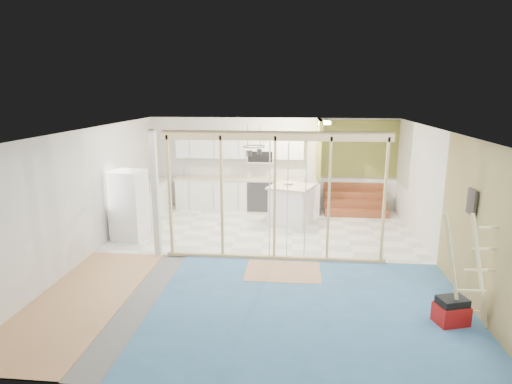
# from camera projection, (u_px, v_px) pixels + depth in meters

# --- Properties ---
(room) EXTENTS (7.01, 8.01, 2.61)m
(room) POSITION_uv_depth(u_px,v_px,m) (259.00, 197.00, 8.38)
(room) COLOR slate
(room) RESTS_ON ground
(floor_overlays) EXTENTS (7.00, 8.00, 0.03)m
(floor_overlays) POSITION_uv_depth(u_px,v_px,m) (263.00, 258.00, 8.73)
(floor_overlays) COLOR white
(floor_overlays) RESTS_ON room
(stud_frame) EXTENTS (4.66, 0.14, 2.60)m
(stud_frame) POSITION_uv_depth(u_px,v_px,m) (247.00, 182.00, 8.33)
(stud_frame) COLOR tan
(stud_frame) RESTS_ON room
(base_cabinets) EXTENTS (4.45, 2.24, 0.93)m
(base_cabinets) POSITION_uv_depth(u_px,v_px,m) (213.00, 196.00, 11.97)
(base_cabinets) COLOR white
(base_cabinets) RESTS_ON room
(upper_cabinets) EXTENTS (3.60, 0.41, 0.85)m
(upper_cabinets) POSITION_uv_depth(u_px,v_px,m) (242.00, 146.00, 12.03)
(upper_cabinets) COLOR white
(upper_cabinets) RESTS_ON room
(green_partition) EXTENTS (2.25, 1.51, 2.60)m
(green_partition) POSITION_uv_depth(u_px,v_px,m) (345.00, 179.00, 11.81)
(green_partition) COLOR olive
(green_partition) RESTS_ON room
(pot_rack) EXTENTS (0.52, 0.52, 0.72)m
(pot_rack) POSITION_uv_depth(u_px,v_px,m) (254.00, 149.00, 10.08)
(pot_rack) COLOR black
(pot_rack) RESTS_ON room
(sheathing_panel) EXTENTS (0.02, 4.00, 2.60)m
(sheathing_panel) POSITION_uv_depth(u_px,v_px,m) (489.00, 236.00, 6.12)
(sheathing_panel) COLOR tan
(sheathing_panel) RESTS_ON room
(electrical_panel) EXTENTS (0.04, 0.30, 0.40)m
(electrical_panel) POSITION_uv_depth(u_px,v_px,m) (472.00, 202.00, 6.62)
(electrical_panel) COLOR #353539
(electrical_panel) RESTS_ON room
(ceiling_light) EXTENTS (0.32, 0.32, 0.08)m
(ceiling_light) POSITION_uv_depth(u_px,v_px,m) (325.00, 123.00, 10.87)
(ceiling_light) COLOR #FFEABF
(ceiling_light) RESTS_ON room
(fridge) EXTENTS (0.77, 0.74, 1.60)m
(fridge) POSITION_uv_depth(u_px,v_px,m) (130.00, 206.00, 9.65)
(fridge) COLOR white
(fridge) RESTS_ON room
(island) EXTENTS (1.30, 1.30, 1.00)m
(island) POSITION_uv_depth(u_px,v_px,m) (291.00, 205.00, 10.89)
(island) COLOR white
(island) RESTS_ON room
(bowl) EXTENTS (0.28, 0.28, 0.06)m
(bowl) POSITION_uv_depth(u_px,v_px,m) (289.00, 183.00, 10.90)
(bowl) COLOR silver
(bowl) RESTS_ON island
(soap_bottle_a) EXTENTS (0.12, 0.12, 0.29)m
(soap_bottle_a) POSITION_uv_depth(u_px,v_px,m) (185.00, 171.00, 12.36)
(soap_bottle_a) COLOR #A1A2B3
(soap_bottle_a) RESTS_ON base_cabinets
(soap_bottle_b) EXTENTS (0.11, 0.11, 0.19)m
(soap_bottle_b) POSITION_uv_depth(u_px,v_px,m) (249.00, 174.00, 12.10)
(soap_bottle_b) COLOR silver
(soap_bottle_b) RESTS_ON base_cabinets
(toolbox) EXTENTS (0.52, 0.45, 0.42)m
(toolbox) POSITION_uv_depth(u_px,v_px,m) (451.00, 312.00, 6.21)
(toolbox) COLOR #9A0F0E
(toolbox) RESTS_ON room
(ladder) EXTENTS (0.87, 0.20, 1.66)m
(ladder) POSITION_uv_depth(u_px,v_px,m) (470.00, 271.00, 6.04)
(ladder) COLOR #D5C582
(ladder) RESTS_ON room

